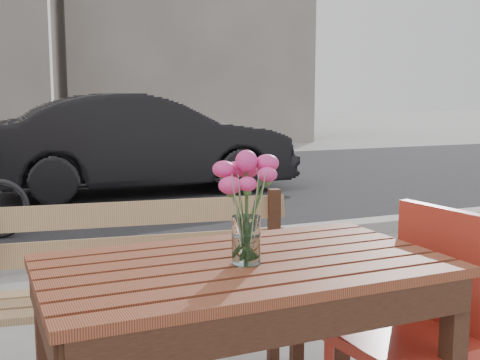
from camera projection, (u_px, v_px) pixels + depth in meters
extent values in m
cube|color=black|center=(25.00, 192.00, 8.46)|extent=(30.00, 8.00, 0.00)
cube|color=gray|center=(61.00, 258.00, 4.82)|extent=(30.00, 0.25, 0.12)
cube|color=slate|center=(184.00, 38.00, 17.28)|extent=(7.00, 3.00, 6.00)
cube|color=#592317|center=(244.00, 265.00, 1.98)|extent=(1.32, 0.78, 0.03)
cube|color=black|center=(340.00, 322.00, 2.58)|extent=(0.07, 0.07, 0.78)
cube|color=olive|center=(143.00, 295.00, 2.68)|extent=(1.51, 0.60, 0.03)
cube|color=olive|center=(137.00, 231.00, 2.85)|extent=(1.46, 0.24, 0.40)
cube|color=black|center=(298.00, 342.00, 2.72)|extent=(0.06, 0.06, 0.48)
cube|color=black|center=(274.00, 277.00, 3.02)|extent=(0.06, 0.06, 0.89)
cube|color=#B53123|center=(402.00, 339.00, 2.19)|extent=(0.51, 0.51, 0.04)
cube|color=#B53123|center=(446.00, 266.00, 2.26)|extent=(0.09, 0.46, 0.44)
cylinder|color=white|center=(246.00, 240.00, 1.93)|extent=(0.09, 0.09, 0.16)
cylinder|color=#36612D|center=(246.00, 216.00, 1.92)|extent=(0.06, 0.06, 0.31)
imported|color=black|center=(143.00, 144.00, 8.37)|extent=(4.22, 1.59, 1.38)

